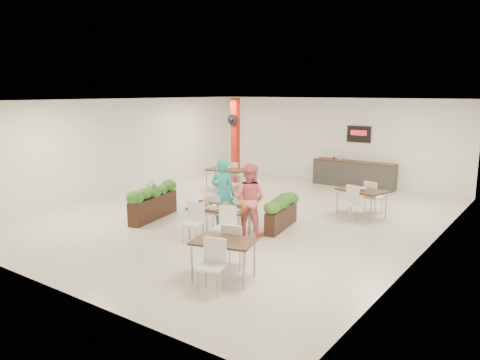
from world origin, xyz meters
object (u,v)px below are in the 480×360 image
(diner_man, at_px, (223,194))
(side_table_b, at_px, (362,194))
(service_counter, at_px, (354,173))
(side_table_a, at_px, (228,172))
(red_column, at_px, (235,140))
(planter_right, at_px, (281,210))
(main_table, at_px, (219,212))
(side_table_c, at_px, (224,247))
(planter_left, at_px, (153,200))
(diner_woman, at_px, (249,199))

(diner_man, height_order, side_table_b, diner_man)
(service_counter, xyz_separation_m, diner_man, (-0.62, -7.00, 0.41))
(diner_man, distance_m, side_table_a, 4.76)
(service_counter, bearing_deg, side_table_a, -137.32)
(red_column, relative_size, planter_right, 1.85)
(main_table, distance_m, side_table_a, 5.52)
(red_column, height_order, side_table_c, red_column)
(side_table_a, bearing_deg, planter_left, -91.78)
(red_column, distance_m, service_counter, 4.56)
(service_counter, bearing_deg, planter_left, -110.50)
(diner_woman, bearing_deg, service_counter, -100.85)
(planter_right, distance_m, side_table_b, 2.62)
(diner_man, xyz_separation_m, planter_left, (-2.13, -0.36, -0.39))
(service_counter, distance_m, side_table_c, 9.66)
(red_column, height_order, side_table_a, red_column)
(service_counter, distance_m, main_table, 7.66)
(service_counter, xyz_separation_m, side_table_b, (1.76, -3.78, 0.14))
(service_counter, relative_size, diner_woman, 1.71)
(planter_right, height_order, side_table_b, side_table_b)
(diner_woman, distance_m, side_table_c, 2.84)
(planter_left, bearing_deg, side_table_a, 98.77)
(main_table, xyz_separation_m, diner_man, (-0.39, 0.66, 0.27))
(red_column, relative_size, diner_woman, 1.83)
(diner_man, height_order, side_table_a, diner_man)
(red_column, relative_size, main_table, 1.74)
(diner_man, relative_size, side_table_c, 1.08)
(planter_right, relative_size, side_table_c, 1.03)
(service_counter, bearing_deg, planter_right, -84.79)
(planter_right, bearing_deg, main_table, -117.08)
(planter_left, bearing_deg, service_counter, 69.50)
(diner_woman, height_order, planter_right, diner_woman)
(side_table_b, bearing_deg, planter_right, -103.52)
(side_table_a, height_order, side_table_b, same)
(planter_left, bearing_deg, side_table_c, -28.12)
(side_table_a, distance_m, side_table_c, 8.00)
(service_counter, height_order, main_table, service_counter)
(service_counter, height_order, side_table_c, service_counter)
(planter_left, height_order, side_table_a, planter_left)
(diner_woman, relative_size, planter_right, 1.01)
(side_table_a, bearing_deg, diner_man, -64.79)
(diner_man, relative_size, planter_right, 1.05)
(planter_left, relative_size, planter_right, 1.14)
(main_table, bearing_deg, planter_left, 173.36)
(main_table, bearing_deg, diner_man, 120.80)
(red_column, bearing_deg, planter_left, -77.23)
(service_counter, xyz_separation_m, side_table_c, (1.36, -9.56, 0.13))
(side_table_a, bearing_deg, red_column, 104.49)
(service_counter, distance_m, side_table_b, 4.17)
(main_table, height_order, planter_right, main_table)
(diner_woman, xyz_separation_m, side_table_b, (1.58, 3.22, -0.24))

